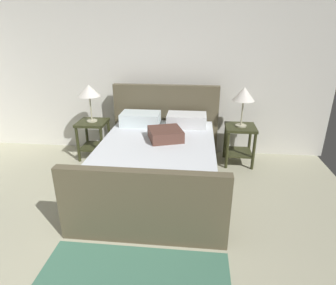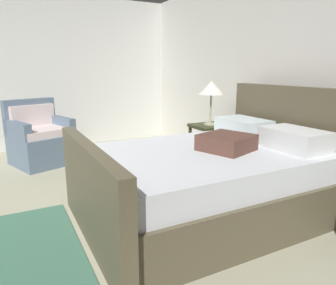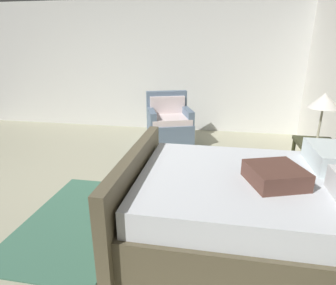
{
  "view_description": "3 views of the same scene",
  "coord_description": "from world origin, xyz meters",
  "px_view_note": "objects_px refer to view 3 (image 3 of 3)",
  "views": [
    {
      "loc": [
        0.95,
        -1.13,
        1.97
      ],
      "look_at": [
        0.68,
        1.43,
        0.92
      ],
      "focal_mm": 30.66,
      "sensor_mm": 36.0,
      "label": 1
    },
    {
      "loc": [
        2.69,
        0.59,
        1.32
      ],
      "look_at": [
        0.72,
        1.61,
        0.79
      ],
      "focal_mm": 33.52,
      "sensor_mm": 36.0,
      "label": 2
    },
    {
      "loc": [
        2.69,
        1.79,
        1.66
      ],
      "look_at": [
        0.48,
        1.4,
        0.89
      ],
      "focal_mm": 30.0,
      "sensor_mm": 36.0,
      "label": 3
    }
  ],
  "objects_px": {
    "nightstand_left": "(314,157)",
    "table_lamp_left": "(324,102)",
    "bed": "(257,206)",
    "armchair": "(169,125)"
  },
  "relations": [
    {
      "from": "nightstand_left",
      "to": "table_lamp_left",
      "type": "xyz_separation_m",
      "value": [
        -0.0,
        0.0,
        0.66
      ]
    },
    {
      "from": "bed",
      "to": "nightstand_left",
      "type": "distance_m",
      "value": 1.38
    },
    {
      "from": "nightstand_left",
      "to": "table_lamp_left",
      "type": "bearing_deg",
      "value": 116.57
    },
    {
      "from": "table_lamp_left",
      "to": "nightstand_left",
      "type": "bearing_deg",
      "value": -63.43
    },
    {
      "from": "bed",
      "to": "nightstand_left",
      "type": "relative_size",
      "value": 3.63
    },
    {
      "from": "nightstand_left",
      "to": "bed",
      "type": "bearing_deg",
      "value": -34.51
    },
    {
      "from": "bed",
      "to": "nightstand_left",
      "type": "bearing_deg",
      "value": 145.49
    },
    {
      "from": "table_lamp_left",
      "to": "armchair",
      "type": "distance_m",
      "value": 2.48
    },
    {
      "from": "nightstand_left",
      "to": "armchair",
      "type": "bearing_deg",
      "value": -123.6
    },
    {
      "from": "armchair",
      "to": "nightstand_left",
      "type": "bearing_deg",
      "value": 56.4
    }
  ]
}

